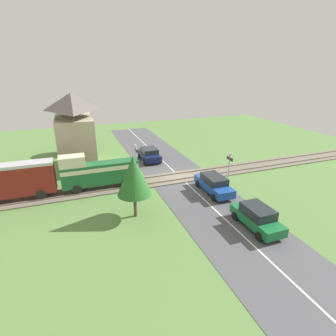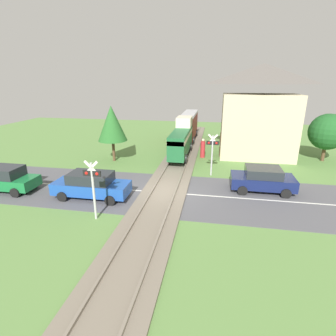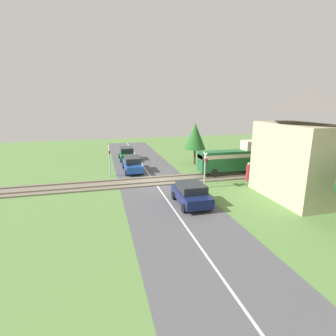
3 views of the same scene
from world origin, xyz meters
name	(u,v)px [view 3 (image 3 of 3)]	position (x,y,z in m)	size (l,w,h in m)	color
ground_plane	(154,182)	(0.00, 0.00, 0.00)	(60.00, 60.00, 0.00)	#5B8442
road_surface	(154,181)	(0.00, 0.00, 0.01)	(48.00, 6.40, 0.02)	#515156
track_bed	(154,181)	(0.00, 0.00, 0.07)	(2.80, 48.00, 0.24)	#756B5B
train	(266,155)	(0.00, 11.48, 1.86)	(1.58, 13.74, 3.18)	#1E6033
car_near_crossing	(132,164)	(-4.11, -1.44, 0.81)	(4.50, 1.81, 1.57)	#1E4CA8
car_far_side	(191,194)	(6.02, 1.44, 0.80)	(3.85, 2.05, 1.54)	#141E4C
car_behind_queue	(127,153)	(-9.98, -1.44, 0.82)	(4.07, 1.81, 1.59)	#197038
crossing_signal_west_approach	(109,156)	(-2.79, -3.77, 1.98)	(0.90, 0.18, 3.09)	#B7B7B7
crossing_signal_east_approach	(205,165)	(2.79, 3.77, 1.98)	(0.90, 0.18, 3.09)	#B7B7B7
station_building	(298,147)	(6.61, 9.39, 3.91)	(6.81, 3.92, 8.01)	#C6B793
pedestrian_by_station	(248,172)	(1.90, 8.46, 0.79)	(0.43, 0.43, 1.73)	#B2282D
tree_roadside_hedge	(195,136)	(-5.63, 5.99, 3.25)	(2.44, 2.44, 4.74)	brown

